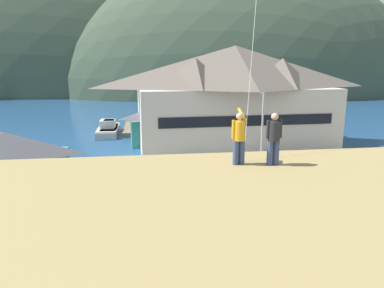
{
  "coord_description": "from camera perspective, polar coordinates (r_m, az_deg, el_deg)",
  "views": [
    {
      "loc": [
        -4.36,
        -17.59,
        9.33
      ],
      "look_at": [
        -0.73,
        9.0,
        3.37
      ],
      "focal_mm": 32.64,
      "sensor_mm": 36.0,
      "label": 1
    }
  ],
  "objects": [
    {
      "name": "ground_plane",
      "position": [
        20.38,
        5.65,
        -14.77
      ],
      "size": [
        600.0,
        600.0,
        0.0
      ],
      "primitive_type": "plane",
      "color": "#66604C"
    },
    {
      "name": "parking_lot_pad",
      "position": [
        24.81,
        2.96,
        -9.45
      ],
      "size": [
        40.0,
        20.0,
        0.1
      ],
      "primitive_type": "cube",
      "color": "gray",
      "rests_on": "ground"
    },
    {
      "name": "bay_water",
      "position": [
        78.27,
        -4.55,
        5.65
      ],
      "size": [
        360.0,
        84.0,
        0.03
      ],
      "primitive_type": "cube",
      "color": "navy",
      "rests_on": "ground"
    },
    {
      "name": "far_hill_east_peak",
      "position": [
        131.56,
        -18.44,
        7.82
      ],
      "size": [
        145.55,
        45.03,
        93.1
      ],
      "primitive_type": "ellipsoid",
      "color": "#3D4C38",
      "rests_on": "ground"
    },
    {
      "name": "far_hill_center_saddle",
      "position": [
        131.12,
        7.81,
        8.33
      ],
      "size": [
        134.42,
        74.97,
        90.14
      ],
      "primitive_type": "ellipsoid",
      "color": "#3D4C38",
      "rests_on": "ground"
    },
    {
      "name": "far_hill_far_shoulder",
      "position": [
        151.47,
        19.54,
        8.28
      ],
      "size": [
        112.66,
        62.9,
        63.88
      ],
      "primitive_type": "ellipsoid",
      "color": "#42513D",
      "rests_on": "ground"
    },
    {
      "name": "harbor_lodge",
      "position": [
        41.35,
        7.0,
        8.15
      ],
      "size": [
        23.94,
        12.52,
        11.68
      ],
      "color": "beige",
      "rests_on": "ground"
    },
    {
      "name": "storage_shed_near_lot",
      "position": [
        25.95,
        -28.0,
        -3.73
      ],
      "size": [
        7.95,
        5.38,
        5.26
      ],
      "color": "#338475",
      "rests_on": "ground"
    },
    {
      "name": "storage_shed_waterside",
      "position": [
        42.75,
        -6.02,
        3.13
      ],
      "size": [
        6.65,
        5.07,
        4.62
      ],
      "color": "#338475",
      "rests_on": "ground"
    },
    {
      "name": "wharf_dock",
      "position": [
        52.2,
        -9.25,
        2.45
      ],
      "size": [
        3.2,
        10.31,
        0.7
      ],
      "color": "#70604C",
      "rests_on": "ground"
    },
    {
      "name": "moored_boat_wharfside",
      "position": [
        50.31,
        -13.56,
        2.32
      ],
      "size": [
        2.79,
        8.47,
        2.16
      ],
      "color": "#A8A399",
      "rests_on": "ground"
    },
    {
      "name": "moored_boat_outer_mooring",
      "position": [
        50.5,
        -5.61,
        2.65
      ],
      "size": [
        2.42,
        5.97,
        2.16
      ],
      "color": "#A8A399",
      "rests_on": "ground"
    },
    {
      "name": "moored_boat_inner_slip",
      "position": [
        50.13,
        -13.2,
        2.3
      ],
      "size": [
        2.42,
        6.69,
        2.16
      ],
      "color": "#A8A399",
      "rests_on": "ground"
    },
    {
      "name": "parked_car_corner_spot",
      "position": [
        19.28,
        -3.04,
        -12.87
      ],
      "size": [
        4.22,
        2.09,
        1.82
      ],
      "color": "red",
      "rests_on": "parking_lot_pad"
    },
    {
      "name": "parked_car_mid_row_near",
      "position": [
        20.41,
        -19.7,
        -12.14
      ],
      "size": [
        4.29,
        2.23,
        1.82
      ],
      "color": "#B28923",
      "rests_on": "parking_lot_pad"
    },
    {
      "name": "parked_car_mid_row_far",
      "position": [
        21.11,
        13.11,
        -10.87
      ],
      "size": [
        4.32,
        2.29,
        1.82
      ],
      "color": "#B28923",
      "rests_on": "parking_lot_pad"
    },
    {
      "name": "parked_car_back_row_right",
      "position": [
        25.78,
        5.7,
        -6.23
      ],
      "size": [
        4.34,
        2.35,
        1.82
      ],
      "color": "navy",
      "rests_on": "parking_lot_pad"
    },
    {
      "name": "parked_car_front_row_red",
      "position": [
        25.9,
        -9.0,
        -6.24
      ],
      "size": [
        4.35,
        2.36,
        1.82
      ],
      "color": "black",
      "rests_on": "parking_lot_pad"
    },
    {
      "name": "parked_car_lone_by_shed",
      "position": [
        28.13,
        19.25,
        -5.28
      ],
      "size": [
        4.3,
        2.25,
        1.82
      ],
      "color": "#B28923",
      "rests_on": "parking_lot_pad"
    },
    {
      "name": "parking_light_pole",
      "position": [
        30.26,
        11.38,
        2.56
      ],
      "size": [
        0.24,
        0.78,
        7.17
      ],
      "color": "#ADADB2",
      "rests_on": "parking_lot_pad"
    },
    {
      "name": "person_kite_flyer",
      "position": [
        11.63,
        7.7,
        1.23
      ],
      "size": [
        0.52,
        0.7,
        1.86
      ],
      "color": "#384770",
      "rests_on": "grassy_hill_foreground"
    },
    {
      "name": "person_companion",
      "position": [
        11.78,
        13.22,
        1.07
      ],
      "size": [
        0.55,
        0.4,
        1.74
      ],
      "color": "#384770",
      "rests_on": "grassy_hill_foreground"
    }
  ]
}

